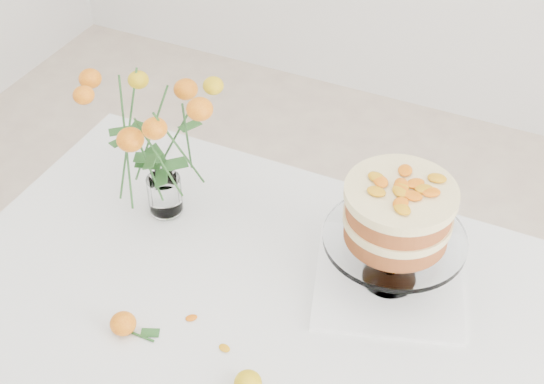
{
  "coord_description": "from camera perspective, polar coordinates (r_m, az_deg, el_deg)",
  "views": [
    {
      "loc": [
        0.47,
        -0.97,
        2.0
      ],
      "look_at": [
        -0.06,
        0.17,
        0.92
      ],
      "focal_mm": 50.0,
      "sensor_mm": 36.0,
      "label": 1
    }
  ],
  "objects": [
    {
      "name": "table",
      "position": [
        1.71,
        -0.65,
        -10.25
      ],
      "size": [
        1.43,
        0.93,
        0.76
      ],
      "color": "tan",
      "rests_on": "ground"
    },
    {
      "name": "napkin",
      "position": [
        1.7,
        8.76,
        -6.6
      ],
      "size": [
        0.4,
        0.4,
        0.01
      ],
      "primitive_type": "cube",
      "rotation": [
        0.0,
        0.0,
        0.31
      ],
      "color": "white",
      "rests_on": "table"
    },
    {
      "name": "cake_stand",
      "position": [
        1.57,
        9.44,
        -1.95
      ],
      "size": [
        0.3,
        0.3,
        0.27
      ],
      "rotation": [
        0.0,
        0.0,
        0.06
      ],
      "color": "white",
      "rests_on": "napkin"
    },
    {
      "name": "rose_vase",
      "position": [
        1.72,
        -8.64,
        4.53
      ],
      "size": [
        0.29,
        0.29,
        0.41
      ],
      "rotation": [
        0.0,
        0.0,
        -0.08
      ],
      "color": "white",
      "rests_on": "table"
    },
    {
      "name": "loose_rose_near",
      "position": [
        1.49,
        -1.81,
        -14.19
      ],
      "size": [
        0.1,
        0.05,
        0.05
      ],
      "rotation": [
        0.0,
        0.0,
        -0.08
      ],
      "color": "gold",
      "rests_on": "table"
    },
    {
      "name": "loose_rose_far",
      "position": [
        1.61,
        -11.13,
        -9.71
      ],
      "size": [
        0.1,
        0.05,
        0.05
      ],
      "rotation": [
        0.0,
        0.0,
        0.01
      ],
      "color": "#D0440A",
      "rests_on": "table"
    },
    {
      "name": "stray_petal_a",
      "position": [
        1.63,
        -6.09,
        -9.41
      ],
      "size": [
        0.03,
        0.02,
        0.0
      ],
      "primitive_type": "ellipsoid",
      "color": "orange",
      "rests_on": "table"
    },
    {
      "name": "stray_petal_b",
      "position": [
        1.57,
        -3.61,
        -11.65
      ],
      "size": [
        0.03,
        0.02,
        0.0
      ],
      "primitive_type": "ellipsoid",
      "color": "orange",
      "rests_on": "table"
    }
  ]
}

